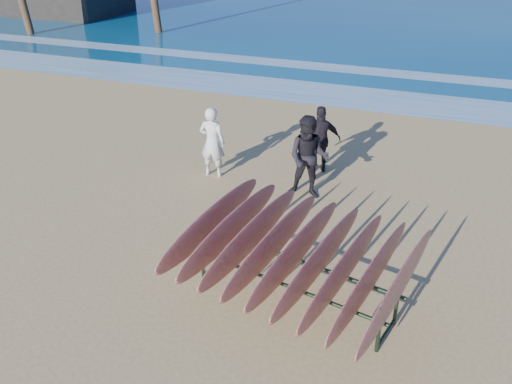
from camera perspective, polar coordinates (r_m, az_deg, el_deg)
ground at (r=9.26m, az=-1.83°, el=-7.35°), size 120.00×120.00×0.00m
foam_near at (r=18.04m, az=10.91°, el=9.72°), size 160.00×160.00×0.00m
foam_far at (r=21.37m, az=12.85°, el=12.22°), size 160.00×160.00×0.00m
surfboard_rack at (r=7.94m, az=4.12°, el=-6.43°), size 3.67×3.34×1.34m
person_white at (r=11.99m, az=-4.63°, el=5.27°), size 0.61×0.42×1.60m
person_dark_a at (r=11.01m, az=5.54°, el=3.61°), size 0.91×0.75×1.74m
person_dark_b at (r=12.26m, az=6.80°, el=5.51°), size 0.97×0.66×1.54m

